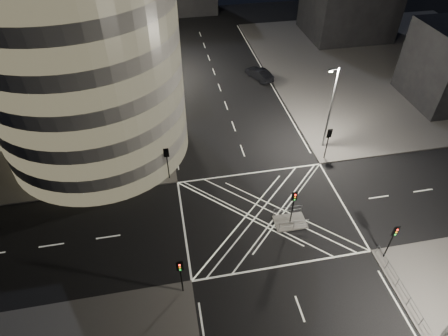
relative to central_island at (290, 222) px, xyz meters
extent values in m
plane|color=black|center=(-2.00, 1.50, -0.07)|extent=(120.00, 120.00, 0.00)
cube|color=#5A5654|center=(-31.00, 28.50, 0.00)|extent=(42.00, 42.00, 0.15)
cube|color=#5A5654|center=(27.00, 28.50, 0.00)|extent=(42.00, 42.00, 0.15)
cube|color=slate|center=(0.00, 0.00, 0.00)|extent=(3.00, 2.00, 0.15)
cylinder|color=gray|center=(-18.00, 15.50, 12.57)|extent=(20.00, 20.00, 25.00)
cylinder|color=black|center=(-12.50, 10.50, 1.87)|extent=(0.32, 0.32, 3.60)
ellipsoid|color=black|center=(-12.50, 10.50, 4.89)|extent=(4.44, 4.44, 5.11)
cylinder|color=black|center=(-12.50, 16.50, 1.69)|extent=(0.32, 0.32, 3.23)
ellipsoid|color=black|center=(-12.50, 16.50, 4.66)|extent=(4.91, 4.91, 5.64)
cylinder|color=black|center=(-12.50, 22.50, 1.64)|extent=(0.32, 0.32, 3.14)
ellipsoid|color=black|center=(-12.50, 22.50, 4.33)|extent=(4.05, 4.05, 4.66)
cylinder|color=black|center=(-12.50, 28.50, 1.73)|extent=(0.32, 0.32, 3.31)
ellipsoid|color=black|center=(-12.50, 28.50, 4.75)|extent=(4.97, 4.97, 5.72)
cylinder|color=black|center=(-12.50, 34.50, 1.72)|extent=(0.32, 0.32, 3.28)
ellipsoid|color=black|center=(-12.50, 34.50, 4.43)|extent=(3.89, 3.89, 4.47)
cylinder|color=black|center=(-10.80, 8.30, 1.57)|extent=(0.12, 0.12, 3.00)
cube|color=black|center=(-10.80, 8.30, 3.52)|extent=(0.28, 0.22, 0.90)
cube|color=black|center=(-10.80, 8.30, 3.52)|extent=(0.55, 0.04, 1.10)
cylinder|color=black|center=(-10.80, -5.30, 1.57)|extent=(0.12, 0.12, 3.00)
cube|color=black|center=(-10.80, -5.30, 3.52)|extent=(0.28, 0.22, 0.90)
cube|color=black|center=(-10.80, -5.30, 3.52)|extent=(0.55, 0.04, 1.10)
cylinder|color=black|center=(6.80, 8.30, 1.57)|extent=(0.12, 0.12, 3.00)
cube|color=black|center=(6.80, 8.30, 3.52)|extent=(0.28, 0.22, 0.90)
cube|color=black|center=(6.80, 8.30, 3.52)|extent=(0.55, 0.04, 1.10)
cylinder|color=black|center=(6.80, -5.30, 1.57)|extent=(0.12, 0.12, 3.00)
cube|color=black|center=(6.80, -5.30, 3.52)|extent=(0.28, 0.22, 0.90)
cube|color=black|center=(6.80, -5.30, 3.52)|extent=(0.55, 0.04, 1.10)
cylinder|color=black|center=(0.00, 0.00, 1.57)|extent=(0.12, 0.12, 3.00)
cube|color=black|center=(0.00, 0.00, 3.52)|extent=(0.28, 0.22, 0.90)
cube|color=black|center=(0.00, 0.00, 3.52)|extent=(0.55, 0.04, 1.10)
cylinder|color=slate|center=(-11.50, 13.50, 5.08)|extent=(0.20, 0.20, 10.00)
cylinder|color=slate|center=(-11.05, 13.50, 9.93)|extent=(0.90, 0.10, 0.10)
cube|color=slate|center=(-10.60, 13.50, 9.83)|extent=(0.50, 0.25, 0.18)
cube|color=white|center=(-10.60, 13.50, 9.72)|extent=(0.42, 0.20, 0.05)
cylinder|color=slate|center=(-11.50, 31.50, 5.08)|extent=(0.20, 0.20, 10.00)
cylinder|color=slate|center=(-11.05, 31.50, 9.93)|extent=(0.90, 0.10, 0.10)
cube|color=slate|center=(-10.60, 31.50, 9.83)|extent=(0.50, 0.25, 0.18)
cube|color=white|center=(-10.60, 31.50, 9.72)|extent=(0.42, 0.20, 0.05)
cylinder|color=slate|center=(7.50, 10.50, 5.08)|extent=(0.20, 0.20, 10.00)
cylinder|color=slate|center=(7.05, 10.50, 9.93)|extent=(0.90, 0.10, 0.10)
cube|color=slate|center=(6.60, 10.50, 9.83)|extent=(0.50, 0.25, 0.18)
cube|color=white|center=(6.60, 10.50, 9.72)|extent=(0.42, 0.20, 0.05)
cube|color=slate|center=(6.30, -10.65, 0.62)|extent=(0.06, 11.70, 1.10)
cube|color=slate|center=(0.00, -0.90, 0.62)|extent=(2.80, 0.06, 1.10)
cube|color=slate|center=(0.00, 0.90, 0.62)|extent=(2.80, 0.06, 1.10)
imported|color=black|center=(4.36, 27.94, 0.74)|extent=(3.58, 5.24, 1.63)
camera|label=1|loc=(-10.55, -21.62, 27.58)|focal=30.00mm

